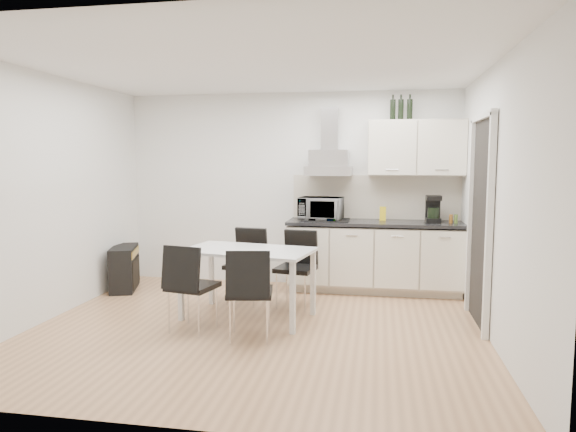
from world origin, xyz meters
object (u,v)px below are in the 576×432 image
Objects in this scene: dining_table at (248,257)px; chair_far_right at (296,270)px; floor_speaker at (248,272)px; chair_near_left at (193,287)px; guitar_amp at (124,268)px; chair_near_right at (250,293)px; chair_far_left at (245,266)px; kitchenette at (377,228)px.

dining_table is 0.69m from chair_far_right.
dining_table is 4.95× the size of floor_speaker.
chair_near_left reaches higher than floor_speaker.
floor_speaker is (-0.85, 1.08, -0.29)m from chair_far_right.
chair_near_left is 2.10m from floor_speaker.
guitar_amp is (-2.35, 0.42, -0.15)m from chair_far_right.
chair_near_left is 2.97× the size of floor_speaker.
chair_near_left and chair_near_right have the same top height.
chair_far_right reaches higher than floor_speaker.
chair_far_left and chair_near_right have the same top height.
chair_far_left is at bearing -88.99° from floor_speaker.
chair_far_right and chair_near_left have the same top height.
floor_speaker is at bearing -41.59° from chair_far_right.
chair_far_left is 0.62m from chair_far_right.
chair_far_right is 1.00× the size of chair_near_right.
guitar_amp is 1.64m from floor_speaker.
chair_near_right is at bearing -54.95° from guitar_amp.
chair_near_left is at bearing -102.72° from floor_speaker.
dining_table is 1.98× the size of guitar_amp.
kitchenette is 2.64m from chair_near_left.
chair_near_right is 2.30m from floor_speaker.
chair_near_right is 2.97× the size of floor_speaker.
chair_near_left is 1.19× the size of guitar_amp.
kitchenette reaches higher than chair_far_right.
kitchenette is 1.95m from dining_table.
chair_far_right reaches higher than guitar_amp.
dining_table is 1.67× the size of chair_near_left.
chair_far_right is (0.62, -0.08, 0.00)m from chair_far_left.
chair_far_right is 1.19× the size of guitar_amp.
chair_near_right is (0.36, -1.21, 0.00)m from chair_far_left.
chair_near_left is 0.63m from chair_near_right.
chair_far_right is at bearing -63.84° from floor_speaker.
chair_far_left is 1.19× the size of guitar_amp.
floor_speaker is at bearing 114.71° from dining_table.
guitar_amp is at bearing 148.13° from chair_near_left.
kitchenette is at bearing 58.84° from chair_near_left.
chair_near_left is (-0.87, -1.00, 0.00)m from chair_far_right.
guitar_amp is (-1.73, 0.34, -0.15)m from chair_far_left.
kitchenette is at bearing -143.47° from chair_far_left.
guitar_amp is (-3.27, -0.49, -0.54)m from kitchenette.
chair_far_left is (-1.53, -0.83, -0.39)m from kitchenette.
chair_far_right is 1.00× the size of chair_near_left.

